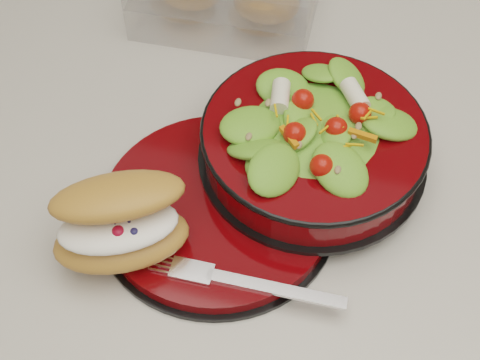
% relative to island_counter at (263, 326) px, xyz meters
% --- Properties ---
extents(island_counter, '(1.24, 0.74, 0.90)m').
position_rel_island_counter_xyz_m(island_counter, '(0.00, 0.00, 0.00)').
color(island_counter, white).
rests_on(island_counter, ground).
extents(dinner_plate, '(0.26, 0.26, 0.02)m').
position_rel_island_counter_xyz_m(dinner_plate, '(-0.04, -0.09, 0.46)').
color(dinner_plate, black).
rests_on(dinner_plate, island_counter).
extents(salad_bowl, '(0.25, 0.25, 0.10)m').
position_rel_island_counter_xyz_m(salad_bowl, '(0.04, -0.00, 0.50)').
color(salad_bowl, black).
rests_on(salad_bowl, dinner_plate).
extents(croissant, '(0.15, 0.14, 0.08)m').
position_rel_island_counter_xyz_m(croissant, '(-0.12, -0.16, 0.51)').
color(croissant, '#C0823A').
rests_on(croissant, dinner_plate).
extents(fork, '(0.18, 0.02, 0.00)m').
position_rel_island_counter_xyz_m(fork, '(0.02, -0.17, 0.47)').
color(fork, silver).
rests_on(fork, dinner_plate).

